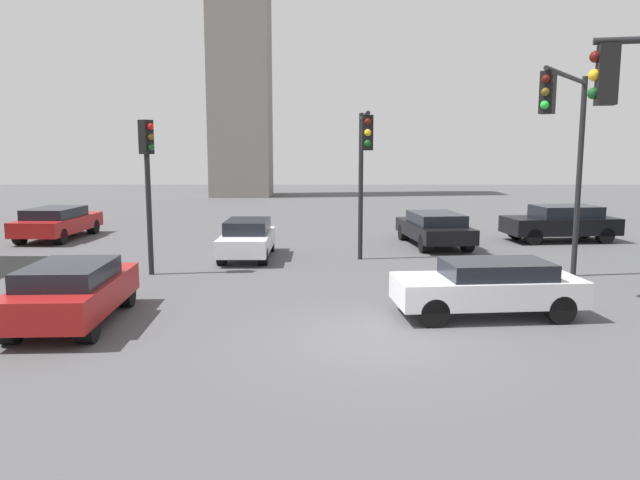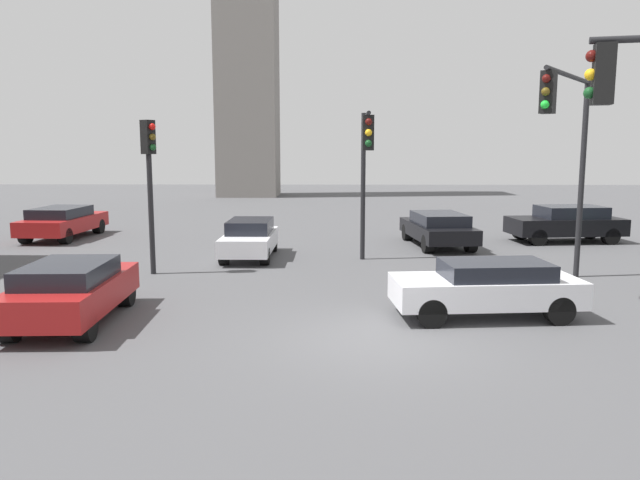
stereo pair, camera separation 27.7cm
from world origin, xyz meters
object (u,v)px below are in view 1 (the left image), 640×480
(traffic_light_2, at_px, (566,132))
(car_3, at_px, (434,228))
(traffic_light_0, at_px, (147,167))
(car_5, at_px, (561,222))
(car_4, at_px, (489,286))
(car_2, at_px, (72,291))
(car_6, at_px, (247,238))
(traffic_light_3, at_px, (364,155))
(car_1, at_px, (57,222))

(traffic_light_2, xyz_separation_m, car_3, (-2.10, 7.26, -3.51))
(traffic_light_0, xyz_separation_m, car_5, (15.10, 6.80, -2.47))
(car_5, bearing_deg, car_4, 55.84)
(traffic_light_2, height_order, car_3, traffic_light_2)
(traffic_light_0, distance_m, car_3, 11.41)
(car_2, bearing_deg, car_3, -44.58)
(car_2, relative_size, car_3, 0.85)
(traffic_light_2, height_order, car_5, traffic_light_2)
(car_3, bearing_deg, car_6, 104.52)
(car_5, xyz_separation_m, car_6, (-12.52, -3.90, -0.09))
(car_3, xyz_separation_m, car_4, (-0.66, -10.31, -0.02))
(traffic_light_3, xyz_separation_m, car_4, (2.46, -5.76, -2.90))
(traffic_light_0, bearing_deg, car_3, 63.46)
(traffic_light_3, bearing_deg, car_3, 146.17)
(car_5, bearing_deg, traffic_light_3, 27.75)
(traffic_light_3, xyz_separation_m, car_1, (-12.52, 6.42, -2.86))
(car_3, distance_m, car_5, 5.61)
(car_2, distance_m, car_6, 8.72)
(car_2, height_order, car_4, car_2)
(traffic_light_3, distance_m, car_6, 5.22)
(car_1, bearing_deg, car_5, -89.16)
(traffic_light_0, distance_m, car_4, 10.45)
(traffic_light_2, height_order, car_1, traffic_light_2)
(traffic_light_0, distance_m, car_1, 9.90)
(car_1, bearing_deg, car_3, -94.23)
(traffic_light_2, bearing_deg, car_4, -7.00)
(car_1, height_order, car_4, car_1)
(traffic_light_2, relative_size, traffic_light_3, 1.17)
(traffic_light_3, relative_size, car_5, 1.07)
(car_6, bearing_deg, car_3, 111.01)
(car_2, bearing_deg, car_6, -21.39)
(car_3, height_order, car_6, same)
(car_6, bearing_deg, traffic_light_3, 64.66)
(car_1, relative_size, car_4, 1.11)
(car_6, bearing_deg, car_4, 40.11)
(car_4, xyz_separation_m, car_5, (6.14, 11.54, 0.09))
(car_1, height_order, car_5, car_5)
(car_3, distance_m, car_4, 10.33)
(traffic_light_0, distance_m, traffic_light_3, 6.59)
(traffic_light_2, relative_size, car_1, 1.22)
(traffic_light_0, bearing_deg, traffic_light_2, 25.20)
(car_1, bearing_deg, car_6, -115.30)
(car_5, bearing_deg, traffic_light_0, 18.11)
(traffic_light_0, relative_size, traffic_light_2, 0.79)
(traffic_light_3, bearing_deg, car_2, -45.98)
(traffic_light_3, height_order, car_3, traffic_light_3)
(traffic_light_0, relative_size, car_6, 1.16)
(car_2, relative_size, car_4, 0.98)
(car_3, height_order, car_4, car_3)
(traffic_light_3, bearing_deg, car_4, 23.79)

